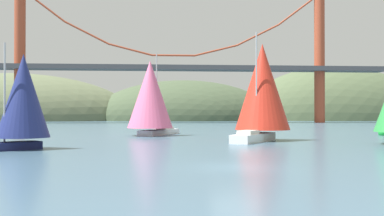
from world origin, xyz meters
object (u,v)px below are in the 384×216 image
(sailboat_pink_spinnaker, at_px, (151,96))
(channel_buoy, at_px, (383,132))
(sailboat_scarlet_sail, at_px, (262,89))
(sailboat_navy_sail, at_px, (21,99))

(sailboat_pink_spinnaker, relative_size, channel_buoy, 3.85)
(sailboat_scarlet_sail, height_order, channel_buoy, sailboat_scarlet_sail)
(sailboat_navy_sail, distance_m, channel_buoy, 41.93)
(sailboat_scarlet_sail, distance_m, channel_buoy, 19.72)
(sailboat_pink_spinnaker, bearing_deg, sailboat_navy_sail, -116.57)
(sailboat_scarlet_sail, bearing_deg, channel_buoy, 26.79)
(sailboat_navy_sail, relative_size, sailboat_scarlet_sail, 0.75)
(sailboat_pink_spinnaker, height_order, sailboat_scarlet_sail, sailboat_scarlet_sail)
(sailboat_pink_spinnaker, bearing_deg, sailboat_scarlet_sail, -41.57)
(channel_buoy, bearing_deg, sailboat_navy_sail, -155.10)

